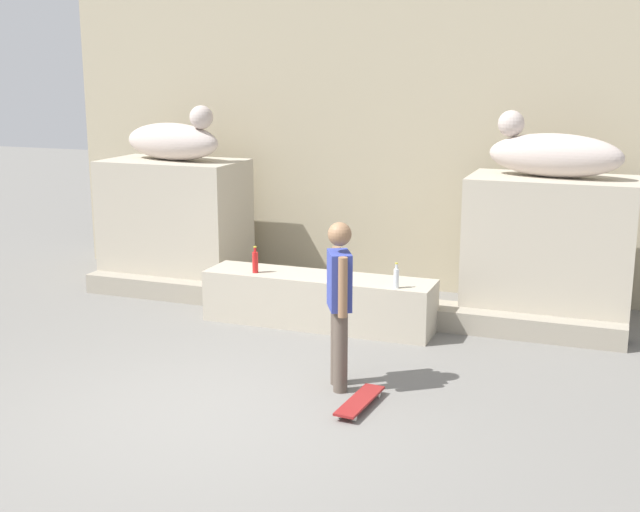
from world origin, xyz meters
The scene contains 12 objects.
ground_plane centered at (0.00, 0.00, 0.00)m, with size 40.00×40.00×0.00m, color slate.
facade_wall centered at (0.00, 5.17, 2.63)m, with size 9.47×0.60×5.25m, color tan.
pedestal_left centered at (-2.60, 3.89, 0.91)m, with size 1.96×1.13×1.82m, color #B7AD99.
pedestal_right centered at (2.60, 3.89, 0.91)m, with size 1.96×1.13×1.82m, color #B7AD99.
statue_reclining_left centered at (-2.56, 3.88, 2.10)m, with size 1.68×0.89×0.78m.
statue_reclining_right centered at (2.56, 3.89, 2.10)m, with size 1.67×0.83×0.78m.
ledge_block centered at (0.00, 2.81, 0.32)m, with size 2.85×0.66×0.63m, color #B7AD99.
skater centered at (0.90, 0.99, 0.92)m, with size 0.34×0.49×1.67m.
skateboard centered at (1.25, 0.59, 0.06)m, with size 0.26×0.81×0.08m.
bottle_clear centered at (1.04, 2.58, 0.75)m, with size 0.06×0.06×0.30m.
bottle_red centered at (-0.78, 2.67, 0.77)m, with size 0.07×0.07×0.33m.
stair_step centered at (0.00, 3.30, 0.13)m, with size 7.16×0.50×0.26m, color gray.
Camera 1 is at (3.44, -6.31, 3.12)m, focal length 46.50 mm.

